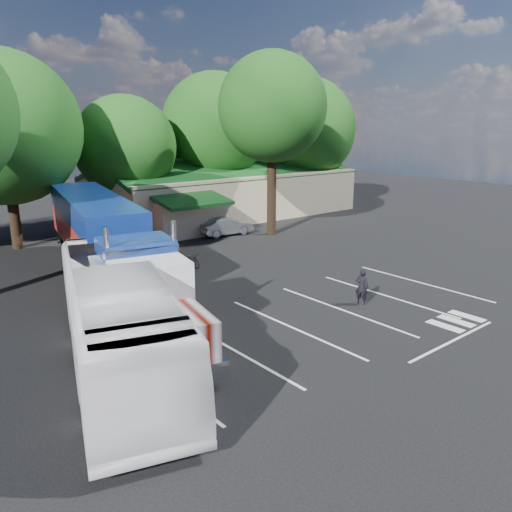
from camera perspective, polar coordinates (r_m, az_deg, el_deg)
ground at (r=25.57m, az=-5.15°, el=-4.10°), size 120.00×120.00×0.00m
event_hall at (r=47.07m, az=-3.68°, el=7.35°), size 24.20×14.12×5.55m
tree_row_c at (r=37.27m, az=-26.91°, el=12.89°), size 10.00×10.00×13.05m
tree_row_d at (r=41.50m, az=-14.72°, el=11.98°), size 8.00×8.00×10.60m
tree_row_e at (r=46.41m, az=-4.70°, el=14.50°), size 9.60×9.60×12.90m
tree_row_f at (r=51.92m, az=5.47°, el=14.17°), size 10.40×10.40×13.00m
tree_near_right at (r=38.01m, az=1.87°, el=16.58°), size 8.00×8.00×13.50m
semi_truck at (r=26.53m, az=-16.97°, el=1.97°), size 7.40×22.55×4.71m
woman at (r=24.04m, az=12.02°, el=-3.45°), size 0.64×0.74×1.72m
bicycle at (r=30.09m, az=-7.31°, el=-0.42°), size 0.59×1.64×0.86m
tour_bus at (r=18.07m, az=-15.64°, el=-6.66°), size 6.72×13.29×3.61m
silver_sedan at (r=38.50m, az=-3.44°, el=3.41°), size 4.33×1.85×1.39m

